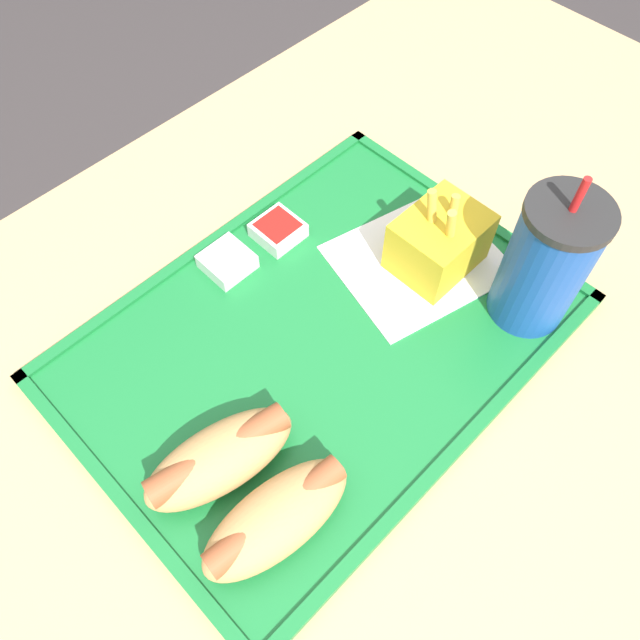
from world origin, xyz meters
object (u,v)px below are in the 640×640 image
object	(u,v)px
sauce_cup_mayo	(227,261)
fries_carton	(439,242)
hot_dog_far	(277,518)
hot_dog_near	(216,454)
sauce_cup_ketchup	(278,230)
soda_cup	(546,263)

from	to	relation	value
sauce_cup_mayo	fries_carton	bearing A→B (deg)	136.62
hot_dog_far	hot_dog_near	distance (m)	0.07
sauce_cup_ketchup	fries_carton	bearing A→B (deg)	122.66
hot_dog_near	hot_dog_far	bearing A→B (deg)	90.00
soda_cup	hot_dog_far	distance (m)	0.33
hot_dog_near	sauce_cup_ketchup	xyz separation A→B (m)	(-0.21, -0.15, -0.02)
sauce_cup_mayo	soda_cup	bearing A→B (deg)	125.59
fries_carton	sauce_cup_mayo	distance (m)	0.22
hot_dog_near	sauce_cup_mayo	size ratio (longest dim) A/B	3.09
soda_cup	sauce_cup_ketchup	xyz separation A→B (m)	(0.11, -0.24, -0.06)
sauce_cup_ketchup	hot_dog_near	bearing A→B (deg)	35.86
soda_cup	sauce_cup_ketchup	size ratio (longest dim) A/B	3.81
fries_carton	sauce_cup_mayo	size ratio (longest dim) A/B	2.17
hot_dog_near	fries_carton	size ratio (longest dim) A/B	1.43
hot_dog_far	sauce_cup_mayo	xyz separation A→B (m)	(-0.14, -0.23, -0.02)
fries_carton	hot_dog_far	bearing A→B (deg)	15.53
fries_carton	sauce_cup_ketchup	size ratio (longest dim) A/B	2.17
soda_cup	sauce_cup_mayo	distance (m)	0.31
hot_dog_near	sauce_cup_mayo	xyz separation A→B (m)	(-0.14, -0.16, -0.02)
soda_cup	hot_dog_far	size ratio (longest dim) A/B	1.26
fries_carton	soda_cup	bearing A→B (deg)	101.66
hot_dog_near	sauce_cup_mayo	bearing A→B (deg)	-132.31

